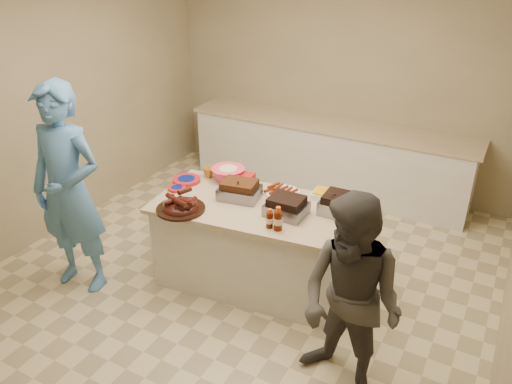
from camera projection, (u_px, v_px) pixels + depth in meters
The scene contains 19 objects.
room at pixel (240, 278), 4.79m from camera, with size 4.50×5.00×2.70m, color tan, non-canonical shape.
back_counter at pixel (327, 157), 6.31m from camera, with size 3.60×0.64×0.90m, color silver, non-canonical shape.
island at pixel (253, 280), 4.75m from camera, with size 1.74×0.91×0.82m, color silver, non-canonical shape.
rib_platter at pixel (181, 210), 4.29m from camera, with size 0.42×0.42×0.17m, color #3F110B, non-canonical shape.
pulled_pork_tray at pixel (240, 198), 4.49m from camera, with size 0.35×0.27×0.11m, color #47230F.
brisket_tray at pixel (286, 214), 4.22m from camera, with size 0.33×0.28×0.10m, color black.
roasting_pan at pixel (338, 212), 4.25m from camera, with size 0.29×0.29×0.12m, color gray.
coleslaw_bowl at pixel (228, 180), 4.81m from camera, with size 0.33×0.33×0.22m, color #EB3C59, non-canonical shape.
sausage_plate at pixel (283, 193), 4.57m from camera, with size 0.32×0.32×0.05m, color silver.
mac_cheese_dish at pixel (328, 198), 4.48m from camera, with size 0.27×0.20×0.07m, color gold.
bbq_bottle_a at pixel (269, 227), 4.03m from camera, with size 0.06×0.06×0.17m, color #411003.
bbq_bottle_b at pixel (278, 230), 3.99m from camera, with size 0.07×0.07×0.21m, color #411003.
mustard_bottle at pixel (248, 198), 4.49m from camera, with size 0.04×0.04×0.12m, color #EEB40B.
sauce_bowl at pixel (248, 193), 4.57m from camera, with size 0.12×0.04×0.12m, color silver.
plate_stack_large at pixel (187, 182), 4.79m from camera, with size 0.27×0.27×0.03m, color #AB1518.
plate_stack_small at pixel (177, 189), 4.64m from camera, with size 0.17×0.17×0.02m, color #AB1518.
plastic_cup at pixel (209, 177), 4.89m from camera, with size 0.11×0.10×0.11m, color #AA7522.
basket_stack at pixel (244, 183), 4.76m from camera, with size 0.19×0.15×0.10m, color #AB1518.
guest_blue at pixel (86, 281), 4.74m from camera, with size 0.70×1.92×0.46m, color #4A81BB.
Camera 1 is at (2.00, -3.35, 2.89)m, focal length 35.00 mm.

